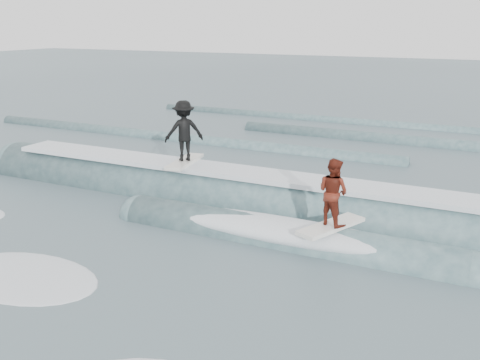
% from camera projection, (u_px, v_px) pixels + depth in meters
% --- Properties ---
extents(ground, '(160.00, 160.00, 0.00)m').
position_uv_depth(ground, '(108.00, 311.00, 10.49)').
color(ground, '#374651').
rests_on(ground, ground).
extents(breaking_wave, '(21.81, 3.79, 2.02)m').
position_uv_depth(breaking_wave, '(259.00, 211.00, 15.93)').
color(breaking_wave, '#345058').
rests_on(breaking_wave, ground).
extents(surfer_black, '(1.39, 2.06, 2.02)m').
position_uv_depth(surfer_black, '(184.00, 133.00, 16.91)').
color(surfer_black, silver).
rests_on(surfer_black, ground).
extents(surfer_red, '(1.30, 2.05, 1.76)m').
position_uv_depth(surfer_red, '(333.00, 196.00, 12.89)').
color(surfer_red, silver).
rests_on(surfer_red, ground).
extents(far_swells, '(35.13, 8.65, 0.80)m').
position_uv_depth(far_swells, '(335.00, 138.00, 25.93)').
color(far_swells, '#345058').
rests_on(far_swells, ground).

